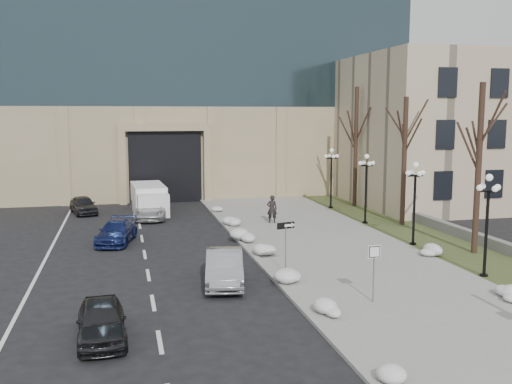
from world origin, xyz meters
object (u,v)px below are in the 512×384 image
pedestrian (272,209)px  car_a (101,321)px  car_c (117,232)px  car_e (83,205)px  car_b (224,268)px  one_way_sign (289,231)px  car_d (152,210)px  lamppost_b (415,192)px  keep_sign (374,261)px  lamppost_c (366,179)px  lamppost_a (487,211)px  lamppost_d (331,170)px  box_truck (149,199)px

pedestrian → car_a: bearing=72.0°
car_c → car_e: size_ratio=1.13×
car_b → one_way_sign: size_ratio=1.81×
car_d → car_e: (-4.87, 3.32, 0.01)m
car_c → pedestrian: bearing=30.4°
one_way_sign → lamppost_b: 9.43m
lamppost_b → pedestrian: bearing=127.6°
car_e → keep_sign: keep_sign is taller
car_d → keep_sign: 21.96m
car_d → lamppost_b: size_ratio=0.99×
pedestrian → lamppost_b: bearing=140.1°
lamppost_c → car_c: bearing=-173.7°
car_a → lamppost_c: (16.64, 16.36, 2.42)m
car_a → car_d: bearing=80.0°
pedestrian → lamppost_a: 15.81m
car_c → lamppost_d: bearing=39.7°
car_e → one_way_sign: size_ratio=1.56×
keep_sign → car_a: bearing=-168.1°
lamppost_c → lamppost_a: bearing=-90.0°
one_way_sign → car_c: bearing=118.3°
pedestrian → car_e: bearing=-17.6°
lamppost_c → one_way_sign: bearing=-129.0°
car_e → lamppost_d: bearing=-21.1°
lamppost_c → car_d: bearing=158.5°
car_d → pedestrian: 8.74m
lamppost_d → box_truck: bearing=173.4°
pedestrian → lamppost_a: size_ratio=0.40×
car_d → lamppost_b: (13.86, -11.95, 2.42)m
lamppost_c → lamppost_d: same height
lamppost_d → car_b: bearing=-123.3°
car_a → lamppost_a: bearing=8.7°
car_b → keep_sign: 6.62m
car_b → car_d: size_ratio=0.96×
car_a → box_truck: box_truck is taller
car_a → one_way_sign: size_ratio=1.54×
car_a → lamppost_b: size_ratio=0.81×
car_b → car_c: size_ratio=1.03×
keep_sign → lamppost_b: bearing=58.8°
car_b → keep_sign: (5.16, -4.02, 1.00)m
car_b → lamppost_b: (11.61, 4.68, 2.33)m
box_truck → lamppost_b: lamppost_b is taller
car_a → keep_sign: 10.32m
lamppost_c → box_truck: bearing=149.7°
keep_sign → lamppost_a: size_ratio=0.50×
car_e → lamppost_a: size_ratio=0.82×
pedestrian → lamppost_d: 8.18m
car_e → lamppost_d: lamppost_d is taller
pedestrian → box_truck: bearing=-28.0°
car_c → pedestrian: size_ratio=2.33×
pedestrian → lamppost_d: size_ratio=0.40×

